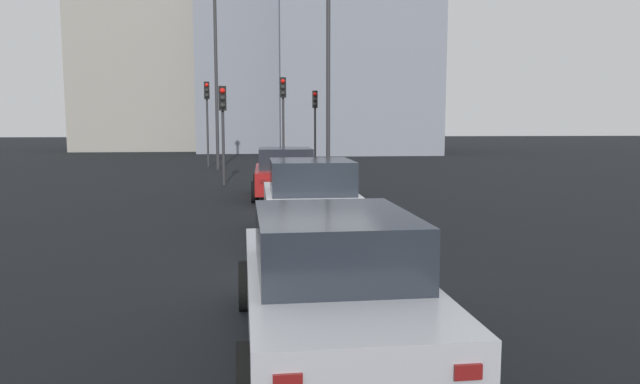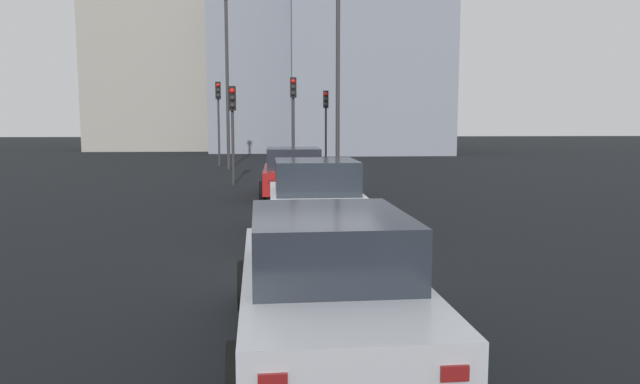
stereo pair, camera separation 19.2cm
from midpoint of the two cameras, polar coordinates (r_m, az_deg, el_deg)
The scene contains 13 objects.
ground_plane at distance 10.87m, azimuth -1.92°, elevation -6.64°, with size 160.00×160.00×0.20m, color black.
car_red_lead at distance 19.09m, azimuth -3.62°, elevation 1.77°, with size 4.26×2.10×1.56m.
car_white_second at distance 12.36m, azimuth -1.35°, elevation -0.86°, with size 4.09×2.12×1.63m.
car_silver_third at distance 6.36m, azimuth 0.19°, elevation -8.67°, with size 4.70×2.08×1.51m.
traffic_light_near_left at distance 31.73m, azimuth -0.65°, elevation 7.60°, with size 0.32×0.30×3.97m.
traffic_light_near_right at distance 22.74m, azimuth -9.47°, elevation 7.33°, with size 0.32×0.30×3.69m.
traffic_light_far_left at distance 32.09m, azimuth -10.85°, elevation 8.03°, with size 0.32×0.30×4.42m.
traffic_light_far_right at distance 27.51m, azimuth -3.73°, elevation 8.26°, with size 0.32×0.29×4.36m.
street_lamp_kerbside at distance 30.17m, azimuth -10.04°, elevation 11.39°, with size 0.56×0.36×8.42m.
street_lamp_far at distance 23.59m, azimuth 0.55°, elevation 13.25°, with size 0.56×0.36×8.79m.
building_facade_left at distance 47.82m, azimuth 2.80°, elevation 14.48°, with size 13.41×11.21×17.61m, color gray.
building_facade_center at distance 51.77m, azimuth -6.94°, elevation 11.16°, with size 15.34×7.27×12.76m, color gray.
building_facade_right at distance 52.95m, azimuth -15.92°, elevation 13.69°, with size 8.75×11.42×17.97m, color gray.
Camera 1 is at (-10.54, 0.71, 2.43)m, focal length 33.67 mm.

